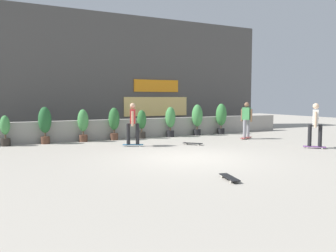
# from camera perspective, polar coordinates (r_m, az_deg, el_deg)

# --- Properties ---
(ground_plane) EXTENTS (48.00, 48.00, 0.00)m
(ground_plane) POSITION_cam_1_polar(r_m,az_deg,el_deg) (10.91, 3.52, -5.29)
(ground_plane) COLOR #A8A093
(planter_wall) EXTENTS (18.00, 0.40, 0.90)m
(planter_wall) POSITION_cam_1_polar(r_m,az_deg,el_deg) (16.29, -7.06, -0.43)
(planter_wall) COLOR gray
(planter_wall) RESTS_ON ground
(building_backdrop) EXTENTS (20.00, 2.08, 6.50)m
(building_backdrop) POSITION_cam_1_polar(r_m,az_deg,el_deg) (20.09, -10.96, 8.46)
(building_backdrop) COLOR #4C4947
(building_backdrop) RESTS_ON ground
(potted_plant_0) EXTENTS (0.37, 0.37, 1.21)m
(potted_plant_0) POSITION_cam_1_polar(r_m,az_deg,el_deg) (14.91, -25.45, -0.57)
(potted_plant_0) COLOR #2D2823
(potted_plant_0) RESTS_ON ground
(potted_plant_1) EXTENTS (0.53, 0.53, 1.53)m
(potted_plant_1) POSITION_cam_1_polar(r_m,az_deg,el_deg) (14.99, -19.78, 0.58)
(potted_plant_1) COLOR brown
(potted_plant_1) RESTS_ON ground
(potted_plant_2) EXTENTS (0.47, 0.47, 1.40)m
(potted_plant_2) POSITION_cam_1_polar(r_m,az_deg,el_deg) (15.26, -13.94, 0.45)
(potted_plant_2) COLOR brown
(potted_plant_2) RESTS_ON ground
(potted_plant_3) EXTENTS (0.49, 0.49, 1.46)m
(potted_plant_3) POSITION_cam_1_polar(r_m,az_deg,el_deg) (15.61, -8.96, 0.77)
(potted_plant_3) COLOR brown
(potted_plant_3) RESTS_ON ground
(potted_plant_4) EXTENTS (0.43, 0.43, 1.33)m
(potted_plant_4) POSITION_cam_1_polar(r_m,az_deg,el_deg) (16.07, -4.40, 0.58)
(potted_plant_4) COLOR #2D2823
(potted_plant_4) RESTS_ON ground
(potted_plant_5) EXTENTS (0.49, 0.49, 1.46)m
(potted_plant_5) POSITION_cam_1_polar(r_m,az_deg,el_deg) (16.68, 0.40, 1.07)
(potted_plant_5) COLOR black
(potted_plant_5) RESTS_ON ground
(potted_plant_6) EXTENTS (0.54, 0.54, 1.56)m
(potted_plant_6) POSITION_cam_1_polar(r_m,az_deg,el_deg) (17.42, 4.88, 1.45)
(potted_plant_6) COLOR black
(potted_plant_6) RESTS_ON ground
(potted_plant_7) EXTENTS (0.56, 0.56, 1.60)m
(potted_plant_7) POSITION_cam_1_polar(r_m,az_deg,el_deg) (18.22, 8.84, 1.62)
(potted_plant_7) COLOR black
(potted_plant_7) RESTS_ON ground
(skater_by_wall_left) EXTENTS (0.68, 0.73, 1.70)m
(skater_by_wall_left) POSITION_cam_1_polar(r_m,az_deg,el_deg) (13.94, 23.28, 0.40)
(skater_by_wall_left) COLOR #72338C
(skater_by_wall_left) RESTS_ON ground
(skater_mid_plaza) EXTENTS (0.81, 0.52, 1.70)m
(skater_mid_plaza) POSITION_cam_1_polar(r_m,az_deg,el_deg) (16.17, 12.92, 1.19)
(skater_mid_plaza) COLOR maroon
(skater_mid_plaza) RESTS_ON ground
(skater_far_right) EXTENTS (0.81, 0.52, 1.70)m
(skater_far_right) POSITION_cam_1_polar(r_m,az_deg,el_deg) (13.43, -5.87, 0.61)
(skater_far_right) COLOR #266699
(skater_far_right) RESTS_ON ground
(skateboard_near_camera) EXTENTS (0.69, 0.72, 0.08)m
(skateboard_near_camera) POSITION_cam_1_polar(r_m,az_deg,el_deg) (13.89, 4.13, -2.89)
(skateboard_near_camera) COLOR black
(skateboard_near_camera) RESTS_ON ground
(skateboard_aside) EXTENTS (0.38, 0.82, 0.08)m
(skateboard_aside) POSITION_cam_1_polar(r_m,az_deg,el_deg) (8.09, 10.18, -8.41)
(skateboard_aside) COLOR black
(skateboard_aside) RESTS_ON ground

